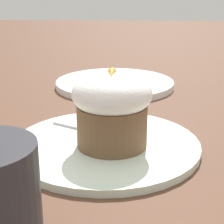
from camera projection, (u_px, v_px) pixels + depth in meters
The scene contains 5 objects.
ground_plane at pixel (106, 148), 0.54m from camera, with size 4.00×4.00×0.00m, color #513323.
dessert_plate at pixel (106, 145), 0.54m from camera, with size 0.27×0.27×0.01m.
carrot_cake at pixel (112, 107), 0.51m from camera, with size 0.11×0.11×0.11m.
spoon at pixel (93, 130), 0.57m from camera, with size 0.07×0.10×0.01m.
side_plate at pixel (115, 84), 0.86m from camera, with size 0.27×0.27×0.01m.
Camera 1 is at (0.49, 0.03, 0.22)m, focal length 60.00 mm.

